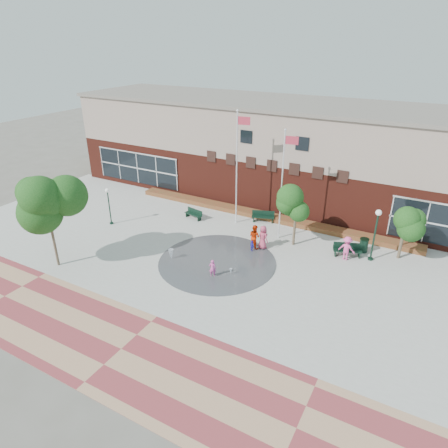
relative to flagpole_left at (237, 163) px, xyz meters
The scene contains 24 objects.
ground 11.10m from the flagpole_left, 79.12° to the right, with size 120.00×120.00×0.00m, color #666056.
plaza_concrete 7.91m from the flagpole_left, 71.71° to the right, with size 46.00×18.00×0.01m, color #A8A8A0.
paver_band 17.49m from the flagpole_left, 83.67° to the right, with size 46.00×6.00×0.01m, color brown.
splash_pad 8.64m from the flagpole_left, 74.35° to the right, with size 8.40×8.40×0.01m, color #383A3D.
library_building 8.16m from the flagpole_left, 76.94° to the left, with size 44.40×10.40×9.20m.
flower_bed 5.99m from the flagpole_left, 47.98° to the left, with size 26.00×1.20×0.40m, color #A41C1E.
flagpole_left is the anchor object (origin of this frame).
flagpole_right 4.42m from the flagpole_left, 12.07° to the right, with size 1.06×0.28×8.70m.
lamp_left 11.25m from the flagpole_left, 149.66° to the right, with size 0.34×0.34×3.25m.
lamp_right 11.75m from the flagpole_left, ahead, with size 0.42×0.42×3.93m.
bench_left 6.35m from the flagpole_left, 163.39° to the right, with size 1.80×0.82×0.87m.
bench_mid 5.51m from the flagpole_left, 32.78° to the left, with size 2.01×1.17×0.97m.
bench_right 11.02m from the flagpole_left, ahead, with size 2.10×1.24×1.02m.
trash_can 11.65m from the flagpole_left, ahead, with size 0.67×0.67×1.09m.
tree_big_left 14.58m from the flagpole_left, 122.22° to the right, with size 4.05×4.05×6.48m.
tree_mid 6.16m from the flagpole_left, 14.22° to the right, with size 2.81×2.81×4.73m.
tree_small_right 13.28m from the flagpole_left, ahead, with size 2.44×2.44×4.17m.
water_jet_a 9.54m from the flagpole_left, 99.30° to the right, with size 0.40×0.40×0.77m, color white.
water_jet_b 9.87m from the flagpole_left, 65.39° to the right, with size 0.20×0.20×0.44m, color white.
child_splash 9.88m from the flagpole_left, 73.32° to the right, with size 0.46×0.30×1.27m, color #D84BA1.
adult_red 6.37m from the flagpole_left, 45.74° to the right, with size 0.91×0.71×1.88m, color red.
adult_pink 6.60m from the flagpole_left, 38.90° to the right, with size 0.91×0.59×1.86m, color #C14161.
child_blue 7.10m from the flagpole_left, 49.73° to the right, with size 0.52×0.22×0.90m, color #2B24C1.
person_bench 10.85m from the flagpole_left, 10.19° to the right, with size 1.17×0.67×1.82m, color #F24E9A.
Camera 1 is at (12.32, -18.29, 14.69)m, focal length 32.00 mm.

